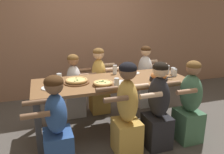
# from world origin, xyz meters

# --- Properties ---
(ground_plane) EXTENTS (18.00, 18.00, 0.00)m
(ground_plane) POSITION_xyz_m (0.00, 0.00, 0.00)
(ground_plane) COLOR #514C47
(ground_plane) RESTS_ON ground
(restaurant_back_panel) EXTENTS (10.00, 0.06, 3.20)m
(restaurant_back_panel) POSITION_xyz_m (0.00, 1.71, 1.60)
(restaurant_back_panel) COLOR #9E7056
(restaurant_back_panel) RESTS_ON ground
(dining_table) EXTENTS (2.27, 0.86, 0.78)m
(dining_table) POSITION_xyz_m (0.00, 0.00, 0.70)
(dining_table) COLOR brown
(dining_table) RESTS_ON ground
(pizza_board_main) EXTENTS (0.36, 0.36, 0.06)m
(pizza_board_main) POSITION_xyz_m (-0.52, 0.04, 0.81)
(pizza_board_main) COLOR brown
(pizza_board_main) RESTS_ON dining_table
(pizza_board_second) EXTENTS (0.29, 0.29, 0.06)m
(pizza_board_second) POSITION_xyz_m (-0.20, -0.19, 0.81)
(pizza_board_second) COLOR brown
(pizza_board_second) RESTS_ON dining_table
(skillet_bowl) EXTENTS (0.38, 0.26, 0.14)m
(skillet_bowl) POSITION_xyz_m (0.65, -0.22, 0.83)
(skillet_bowl) COLOR black
(skillet_bowl) RESTS_ON dining_table
(empty_plate_a) EXTENTS (0.23, 0.23, 0.02)m
(empty_plate_a) POSITION_xyz_m (-0.89, -0.08, 0.78)
(empty_plate_a) COLOR white
(empty_plate_a) RESTS_ON dining_table
(empty_plate_b) EXTENTS (0.21, 0.21, 0.02)m
(empty_plate_b) POSITION_xyz_m (0.08, -0.16, 0.78)
(empty_plate_b) COLOR white
(empty_plate_b) RESTS_ON dining_table
(empty_plate_c) EXTENTS (0.18, 0.18, 0.02)m
(empty_plate_c) POSITION_xyz_m (0.47, 0.25, 0.78)
(empty_plate_c) COLOR white
(empty_plate_c) RESTS_ON dining_table
(drinking_glass_a) EXTENTS (0.07, 0.07, 0.11)m
(drinking_glass_a) POSITION_xyz_m (1.04, 0.00, 0.83)
(drinking_glass_a) COLOR silver
(drinking_glass_a) RESTS_ON dining_table
(drinking_glass_b) EXTENTS (0.07, 0.07, 0.13)m
(drinking_glass_b) POSITION_xyz_m (0.08, -0.35, 0.83)
(drinking_glass_b) COLOR silver
(drinking_glass_b) RESTS_ON dining_table
(drinking_glass_c) EXTENTS (0.07, 0.07, 0.11)m
(drinking_glass_c) POSITION_xyz_m (1.01, -0.09, 0.83)
(drinking_glass_c) COLOR silver
(drinking_glass_c) RESTS_ON dining_table
(drinking_glass_d) EXTENTS (0.07, 0.07, 0.13)m
(drinking_glass_d) POSITION_xyz_m (-0.74, 0.14, 0.84)
(drinking_glass_d) COLOR silver
(drinking_glass_d) RESTS_ON dining_table
(drinking_glass_e) EXTENTS (0.07, 0.07, 0.13)m
(drinking_glass_e) POSITION_xyz_m (-0.05, -0.33, 0.83)
(drinking_glass_e) COLOR silver
(drinking_glass_e) RESTS_ON dining_table
(drinking_glass_f) EXTENTS (0.07, 0.07, 0.14)m
(drinking_glass_f) POSITION_xyz_m (0.98, 0.08, 0.83)
(drinking_glass_f) COLOR silver
(drinking_glass_f) RESTS_ON dining_table
(drinking_glass_g) EXTENTS (0.07, 0.07, 0.15)m
(drinking_glass_g) POSITION_xyz_m (0.16, 0.32, 0.85)
(drinking_glass_g) COLOR silver
(drinking_glass_g) RESTS_ON dining_table
(diner_far_center) EXTENTS (0.51, 0.40, 1.16)m
(diner_far_center) POSITION_xyz_m (-0.02, 0.65, 0.53)
(diner_far_center) COLOR gold
(diner_far_center) RESTS_ON ground
(diner_far_right) EXTENTS (0.51, 0.40, 1.16)m
(diner_far_right) POSITION_xyz_m (0.88, 0.65, 0.53)
(diner_far_right) COLOR silver
(diner_far_right) RESTS_ON ground
(diner_near_center) EXTENTS (0.51, 0.40, 1.19)m
(diner_near_center) POSITION_xyz_m (-0.03, -0.65, 0.56)
(diner_near_center) COLOR gold
(diner_near_center) RESTS_ON ground
(diner_near_midright) EXTENTS (0.51, 0.40, 1.16)m
(diner_near_midright) POSITION_xyz_m (0.40, -0.65, 0.53)
(diner_near_midright) COLOR #232328
(diner_near_midright) RESTS_ON ground
(diner_near_right) EXTENTS (0.51, 0.40, 1.14)m
(diner_near_right) POSITION_xyz_m (0.89, -0.65, 0.52)
(diner_near_right) COLOR #477556
(diner_near_right) RESTS_ON ground
(diner_far_midleft) EXTENTS (0.51, 0.40, 1.08)m
(diner_far_midleft) POSITION_xyz_m (-0.46, 0.65, 0.49)
(diner_far_midleft) COLOR silver
(diner_far_midleft) RESTS_ON ground
(diner_near_left) EXTENTS (0.51, 0.40, 1.10)m
(diner_near_left) POSITION_xyz_m (-0.87, -0.65, 0.51)
(diner_near_left) COLOR #2D5193
(diner_near_left) RESTS_ON ground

